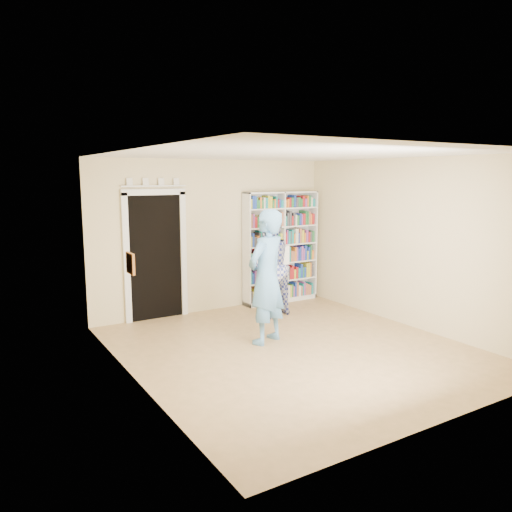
{
  "coord_description": "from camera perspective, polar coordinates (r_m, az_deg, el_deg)",
  "views": [
    {
      "loc": [
        -3.96,
        -5.47,
        2.41
      ],
      "look_at": [
        -0.08,
        0.9,
        1.21
      ],
      "focal_mm": 35.0,
      "sensor_mm": 36.0,
      "label": 1
    }
  ],
  "objects": [
    {
      "name": "man_blue",
      "position": [
        7.18,
        1.2,
        -2.41
      ],
      "size": [
        0.84,
        0.71,
        1.95
      ],
      "primitive_type": "imported",
      "rotation": [
        0.0,
        0.0,
        3.54
      ],
      "color": "#5993C6",
      "rests_on": "floor"
    },
    {
      "name": "man_plaid",
      "position": [
        8.55,
        1.49,
        -1.11
      ],
      "size": [
        1.03,
        0.91,
        1.78
      ],
      "primitive_type": "imported",
      "rotation": [
        0.0,
        0.0,
        3.46
      ],
      "color": "#313B96",
      "rests_on": "floor"
    },
    {
      "name": "bookshelf",
      "position": [
        9.54,
        2.83,
        1.05
      ],
      "size": [
        1.54,
        0.29,
        2.12
      ],
      "rotation": [
        0.0,
        0.0,
        0.32
      ],
      "color": "white",
      "rests_on": "floor"
    },
    {
      "name": "paper_sheet",
      "position": [
        8.46,
        3.16,
        0.05
      ],
      "size": [
        0.23,
        0.03,
        0.32
      ],
      "primitive_type": "cube",
      "rotation": [
        0.0,
        0.0,
        -0.12
      ],
      "color": "white",
      "rests_on": "man_plaid"
    },
    {
      "name": "wall_right",
      "position": [
        8.35,
        17.14,
        1.42
      ],
      "size": [
        0.0,
        5.0,
        5.0
      ],
      "primitive_type": "plane",
      "rotation": [
        1.57,
        0.0,
        -1.57
      ],
      "color": "beige",
      "rests_on": "floor"
    },
    {
      "name": "wall_art",
      "position": [
        6.01,
        -14.16,
        -0.82
      ],
      "size": [
        0.03,
        0.25,
        0.25
      ],
      "primitive_type": "cube",
      "color": "brown",
      "rests_on": "wall_left"
    },
    {
      "name": "wall_back",
      "position": [
        8.96,
        -4.89,
        2.3
      ],
      "size": [
        4.5,
        0.0,
        4.5
      ],
      "primitive_type": "plane",
      "rotation": [
        1.57,
        0.0,
        0.0
      ],
      "color": "beige",
      "rests_on": "floor"
    },
    {
      "name": "ceiling",
      "position": [
        6.76,
        4.65,
        11.56
      ],
      "size": [
        5.0,
        5.0,
        0.0
      ],
      "primitive_type": "plane",
      "rotation": [
        3.14,
        0.0,
        0.0
      ],
      "color": "white",
      "rests_on": "wall_back"
    },
    {
      "name": "doorway",
      "position": [
        8.54,
        -11.43,
        0.66
      ],
      "size": [
        1.1,
        0.08,
        2.43
      ],
      "color": "black",
      "rests_on": "floor"
    },
    {
      "name": "wall_left",
      "position": [
        5.83,
        -13.74,
        -1.61
      ],
      "size": [
        0.0,
        5.0,
        5.0
      ],
      "primitive_type": "plane",
      "rotation": [
        1.57,
        0.0,
        1.57
      ],
      "color": "beige",
      "rests_on": "floor"
    },
    {
      "name": "floor",
      "position": [
        7.17,
        4.37,
        -10.54
      ],
      "size": [
        5.0,
        5.0,
        0.0
      ],
      "primitive_type": "plane",
      "color": "#957548",
      "rests_on": "ground"
    }
  ]
}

